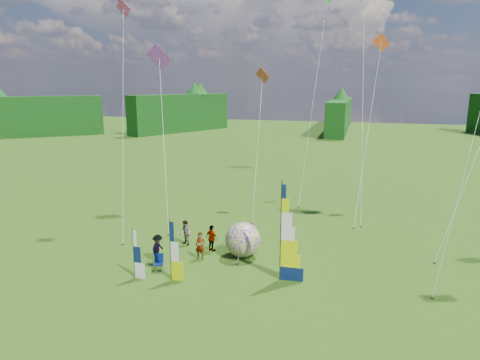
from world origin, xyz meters
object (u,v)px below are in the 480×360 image
(spectator_b, at_px, (185,233))
(side_banner_far, at_px, (134,254))
(side_banner_left, at_px, (170,251))
(feather_banner_main, at_px, (281,233))
(bol_inflatable, at_px, (243,240))
(spectator_c, at_px, (158,248))
(spectator_d, at_px, (212,238))
(camp_chair, at_px, (158,263))
(spectator_a, at_px, (200,246))
(kite_whale, at_px, (363,87))

(spectator_b, bearing_deg, side_banner_far, -61.52)
(side_banner_far, bearing_deg, side_banner_left, 12.14)
(side_banner_left, xyz_separation_m, spectator_b, (-1.35, 5.22, -0.86))
(feather_banner_main, xyz_separation_m, side_banner_left, (-5.90, -1.75, -1.05))
(bol_inflatable, relative_size, spectator_c, 1.30)
(side_banner_far, relative_size, spectator_b, 1.65)
(spectator_c, distance_m, spectator_d, 3.67)
(side_banner_left, xyz_separation_m, side_banner_far, (-2.12, -0.34, -0.29))
(side_banner_left, distance_m, spectator_b, 5.46)
(feather_banner_main, relative_size, spectator_d, 3.11)
(side_banner_left, distance_m, spectator_d, 4.83)
(side_banner_far, relative_size, camp_chair, 2.87)
(side_banner_far, relative_size, bol_inflatable, 1.27)
(bol_inflatable, xyz_separation_m, camp_chair, (-4.24, -3.47, -0.63))
(spectator_b, bearing_deg, bol_inflatable, 25.52)
(side_banner_left, bearing_deg, side_banner_far, -168.50)
(spectator_c, xyz_separation_m, camp_chair, (0.64, -1.24, -0.37))
(spectator_a, height_order, spectator_d, spectator_d)
(spectator_a, bearing_deg, kite_whale, 54.90)
(side_banner_left, distance_m, side_banner_far, 2.17)
(feather_banner_main, height_order, spectator_c, feather_banner_main)
(camp_chair, bearing_deg, spectator_c, 101.55)
(side_banner_left, height_order, side_banner_far, side_banner_left)
(bol_inflatable, relative_size, spectator_d, 1.27)
(spectator_c, bearing_deg, spectator_b, -7.04)
(bol_inflatable, height_order, spectator_d, bol_inflatable)
(side_banner_far, xyz_separation_m, spectator_c, (0.22, 2.49, -0.57))
(feather_banner_main, bearing_deg, spectator_c, 174.19)
(spectator_a, relative_size, camp_chair, 1.75)
(spectator_b, height_order, spectator_c, same)
(spectator_a, height_order, spectator_c, spectator_a)
(spectator_a, bearing_deg, spectator_d, 77.29)
(spectator_b, bearing_deg, spectator_c, -63.74)
(side_banner_far, height_order, spectator_a, side_banner_far)
(bol_inflatable, height_order, spectator_c, bol_inflatable)
(spectator_c, bearing_deg, side_banner_left, -135.53)
(spectator_b, distance_m, camp_chair, 4.32)
(spectator_c, xyz_separation_m, spectator_d, (2.65, 2.54, 0.02))
(spectator_a, bearing_deg, side_banner_far, -129.33)
(spectator_b, bearing_deg, side_banner_left, -39.10)
(side_banner_far, bearing_deg, camp_chair, 58.40)
(spectator_d, xyz_separation_m, camp_chair, (-2.01, -3.78, -0.39))
(spectator_a, distance_m, spectator_c, 2.64)
(spectator_c, relative_size, camp_chair, 1.74)
(spectator_a, bearing_deg, side_banner_left, -101.94)
(spectator_b, xyz_separation_m, kite_whale, (11.09, 12.78, 9.77))
(side_banner_left, relative_size, spectator_c, 1.98)
(side_banner_left, height_order, spectator_a, side_banner_left)
(spectator_c, bearing_deg, kite_whale, -33.23)
(side_banner_left, distance_m, spectator_c, 2.99)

